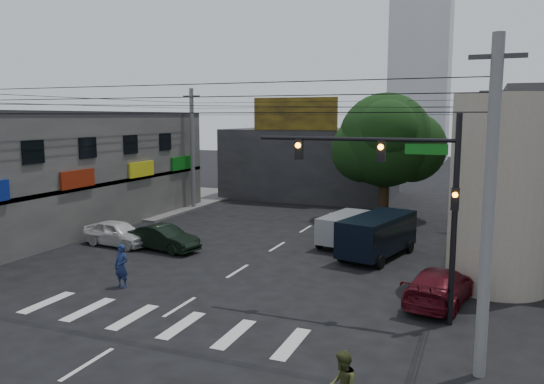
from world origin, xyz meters
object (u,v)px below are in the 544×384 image
Objects in this scene: street_tree at (385,140)px; traffic_officer at (121,266)px; white_compact at (118,233)px; dark_sedan at (164,238)px; utility_pole_far_right at (488,157)px; maroon_sedan at (441,286)px; traffic_gantry at (404,183)px; silver_minivan at (345,230)px; utility_pole_far_left at (192,149)px; utility_pole_near_right at (489,212)px; navy_van at (377,237)px.

street_tree is 4.73× the size of traffic_officer.
traffic_officer reaches higher than white_compact.
dark_sedan is 6.23m from traffic_officer.
white_compact is (-12.29, -13.01, -4.77)m from street_tree.
utility_pole_far_right is 2.17× the size of dark_sedan.
street_tree is at bearing -61.40° from maroon_sedan.
street_tree reaches higher than traffic_gantry.
white_compact is 1.00× the size of silver_minivan.
maroon_sedan is at bearing -37.31° from utility_pole_far_left.
white_compact is (-18.79, 8.49, -3.90)m from utility_pole_near_right.
maroon_sedan is at bearing 60.46° from traffic_gantry.
utility_pole_far_right is (0.00, 20.50, 0.00)m from utility_pole_near_right.
maroon_sedan is at bearing -91.13° from dark_sedan.
utility_pole_far_right is at bearing 56.84° from traffic_officer.
utility_pole_far_right reaches higher than silver_minivan.
traffic_officer is (4.83, -5.91, 0.21)m from white_compact.
traffic_officer reaches higher than dark_sedan.
silver_minivan is at bearing 61.82° from traffic_officer.
traffic_gantry is 0.78× the size of utility_pole_far_right.
traffic_gantry is 17.21m from utility_pole_far_right.
silver_minivan is at bearing -134.07° from utility_pole_far_right.
navy_van is at bearing 49.19° from traffic_officer.
traffic_gantry is (3.82, -18.00, -0.64)m from street_tree.
maroon_sedan is at bearing 104.67° from utility_pole_near_right.
utility_pole_far_right reaches higher than street_tree.
utility_pole_far_left is at bearing 72.20° from silver_minivan.
navy_van is (-2.32, 7.87, -3.76)m from traffic_gantry.
maroon_sedan is (17.32, -2.87, -0.02)m from white_compact.
utility_pole_far_left is at bearing 74.48° from navy_van.
navy_van is (-5.00, -9.13, -3.53)m from utility_pole_far_right.
traffic_gantry is 11.34m from silver_minivan.
traffic_gantry is 1.44× the size of maroon_sedan.
silver_minivan is 2.35× the size of traffic_officer.
street_tree is 6.63m from utility_pole_far_right.
maroon_sedan is at bearing -72.43° from street_tree.
utility_pole_far_left is 1.00× the size of utility_pole_far_right.
traffic_gantry is at bearing 9.40° from traffic_officer.
utility_pole_near_right reaches higher than traffic_officer.
navy_van reaches higher than dark_sedan.
traffic_officer is at bearing -134.06° from white_compact.
utility_pole_near_right and utility_pole_far_right have the same top height.
traffic_gantry is 11.98m from traffic_officer.
utility_pole_far_right is 23.01m from traffic_officer.
maroon_sedan is 2.72× the size of traffic_officer.
utility_pole_far_left is 16.15m from silver_minivan.
traffic_gantry is at bearing 71.50° from maroon_sedan.
maroon_sedan is (1.20, 2.12, -4.15)m from traffic_gantry.
white_compact is at bearing -147.42° from utility_pole_far_right.
maroon_sedan is 6.75m from navy_van.
silver_minivan is at bearing -27.88° from utility_pole_far_left.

